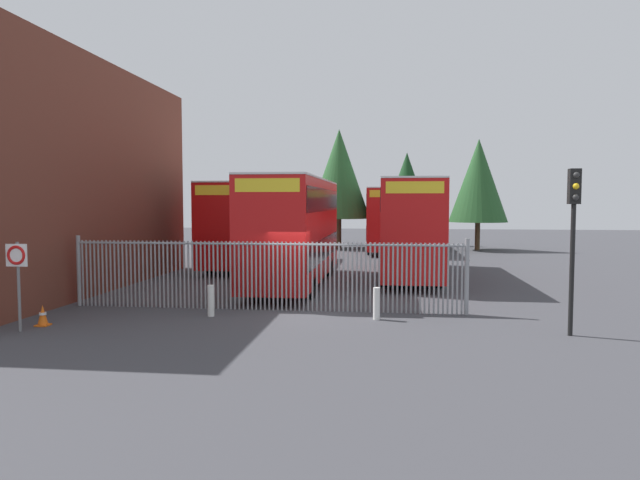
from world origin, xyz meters
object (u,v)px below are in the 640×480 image
Objects in this scene: double_decker_bus_far_back at (387,217)px; traffic_light_kerbside at (574,220)px; double_decker_bus_behind_fence_left at (409,225)px; double_decker_bus_behind_fence_right at (248,221)px; traffic_cone_by_gate at (43,316)px; bollard_near_left at (211,301)px; double_decker_bus_near_gate at (295,227)px; speed_limit_sign_post at (17,265)px; bollard_center_front at (376,304)px.

traffic_light_kerbside is at bearing -79.26° from double_decker_bus_far_back.
double_decker_bus_far_back is at bearing 94.41° from double_decker_bus_behind_fence_left.
double_decker_bus_behind_fence_right is 18.32× the size of traffic_cone_by_gate.
bollard_near_left is 0.22× the size of traffic_light_kerbside.
speed_limit_sign_post is at bearing -121.74° from double_decker_bus_near_gate.
traffic_cone_by_gate is 0.25× the size of speed_limit_sign_post.
speed_limit_sign_post is (-0.19, -0.75, 1.49)m from traffic_cone_by_gate.
bollard_near_left reaches higher than traffic_cone_by_gate.
double_decker_bus_far_back reaches higher than speed_limit_sign_post.
double_decker_bus_behind_fence_right is 15.81m from traffic_cone_by_gate.
bollard_near_left is (2.29, -13.66, -1.95)m from double_decker_bus_behind_fence_right.
double_decker_bus_behind_fence_right is at bearing -125.28° from double_decker_bus_far_back.
double_decker_bus_near_gate is 1.00× the size of double_decker_bus_far_back.
double_decker_bus_behind_fence_left and double_decker_bus_behind_fence_right have the same top height.
traffic_light_kerbside is at bearing -7.51° from bollard_near_left.
speed_limit_sign_post is (-5.87, -9.49, -0.65)m from double_decker_bus_near_gate.
double_decker_bus_near_gate is 7.27m from bollard_near_left.
double_decker_bus_near_gate and double_decker_bus_behind_fence_right have the same top height.
bollard_center_front is 9.45m from traffic_cone_by_gate.
speed_limit_sign_post is at bearing -149.32° from bollard_near_left.
speed_limit_sign_post reaches higher than bollard_center_front.
double_decker_bus_near_gate is 17.75m from double_decker_bus_far_back.
bollard_near_left is (-1.44, -6.86, -1.95)m from double_decker_bus_near_gate.
speed_limit_sign_post is at bearing -109.70° from double_decker_bus_far_back.
double_decker_bus_behind_fence_left is 16.09m from traffic_cone_by_gate.
double_decker_bus_far_back reaches higher than bollard_near_left.
bollard_near_left is (-6.26, -10.11, -1.95)m from double_decker_bus_behind_fence_left.
speed_limit_sign_post is 14.56m from traffic_light_kerbside.
double_decker_bus_behind_fence_right reaches higher than traffic_light_kerbside.
traffic_light_kerbside is (3.75, -11.43, 0.56)m from double_decker_bus_behind_fence_left.
speed_limit_sign_post is (-10.70, -12.74, -0.65)m from double_decker_bus_behind_fence_left.
bollard_near_left is at bearing 172.49° from traffic_light_kerbside.
double_decker_bus_near_gate is at bearing 78.17° from bollard_near_left.
traffic_cone_by_gate is at bearing -97.19° from double_decker_bus_behind_fence_right.
bollard_center_front is at bearing -61.78° from double_decker_bus_behind_fence_right.
double_decker_bus_behind_fence_right and double_decker_bus_far_back have the same top height.
bollard_center_front is (-1.27, -10.01, -1.95)m from double_decker_bus_behind_fence_left.
double_decker_bus_behind_fence_left is at bearing 48.76° from traffic_cone_by_gate.
double_decker_bus_behind_fence_left is 11.38× the size of bollard_near_left.
traffic_light_kerbside is (10.02, -1.32, 2.51)m from bollard_near_left.
double_decker_bus_behind_fence_left is 11.38× the size of bollard_center_front.
double_decker_bus_behind_fence_left is at bearing 33.97° from double_decker_bus_near_gate.
traffic_cone_by_gate is at bearing -177.77° from traffic_light_kerbside.
bollard_near_left is 10.41m from traffic_light_kerbside.
double_decker_bus_behind_fence_left is 18.32× the size of traffic_cone_by_gate.
bollard_center_front reaches higher than traffic_cone_by_gate.
traffic_cone_by_gate is (-4.25, -1.88, -0.19)m from bollard_near_left.
bollard_center_front is 0.22× the size of traffic_light_kerbside.
double_decker_bus_near_gate is 4.50× the size of speed_limit_sign_post.
double_decker_bus_behind_fence_left is 9.26m from double_decker_bus_behind_fence_right.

